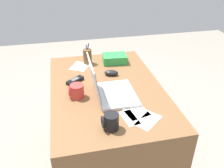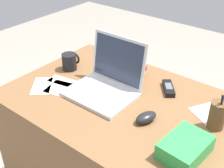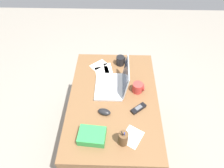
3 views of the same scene
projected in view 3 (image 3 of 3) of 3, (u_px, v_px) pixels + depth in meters
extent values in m
plane|color=gray|center=(113.00, 139.00, 2.20)|extent=(6.00, 6.00, 0.00)
cube|color=brown|center=(113.00, 121.00, 1.92)|extent=(1.12, 0.74, 0.75)
cube|color=silver|center=(109.00, 86.00, 1.72)|extent=(0.31, 0.24, 0.02)
cube|color=silver|center=(111.00, 86.00, 1.71)|extent=(0.26, 0.12, 0.00)
cube|color=silver|center=(101.00, 85.00, 1.71)|extent=(0.09, 0.05, 0.00)
cube|color=silver|center=(126.00, 77.00, 1.62)|extent=(0.30, 0.04, 0.24)
cube|color=#283347|center=(125.00, 77.00, 1.62)|extent=(0.28, 0.03, 0.21)
ellipsoid|color=black|center=(104.00, 112.00, 1.53)|extent=(0.08, 0.11, 0.04)
cylinder|color=#C63833|center=(138.00, 88.00, 1.66)|extent=(0.09, 0.09, 0.09)
torus|color=#C63833|center=(143.00, 87.00, 1.66)|extent=(0.06, 0.01, 0.06)
cylinder|color=black|center=(120.00, 61.00, 1.89)|extent=(0.08, 0.08, 0.09)
torus|color=black|center=(125.00, 60.00, 1.89)|extent=(0.07, 0.01, 0.07)
cube|color=black|center=(138.00, 108.00, 1.56)|extent=(0.12, 0.13, 0.02)
cube|color=#595B60|center=(139.00, 107.00, 1.55)|extent=(0.06, 0.07, 0.00)
cylinder|color=brown|center=(123.00, 138.00, 1.33)|extent=(0.07, 0.07, 0.12)
cylinder|color=#1933B2|center=(124.00, 137.00, 1.31)|extent=(0.02, 0.01, 0.13)
cylinder|color=black|center=(123.00, 137.00, 1.30)|extent=(0.01, 0.03, 0.14)
cube|color=green|center=(92.00, 136.00, 1.38)|extent=(0.15, 0.20, 0.07)
cube|color=white|center=(132.00, 137.00, 1.41)|extent=(0.20, 0.19, 0.00)
cube|color=white|center=(102.00, 72.00, 1.85)|extent=(0.17, 0.16, 0.00)
cube|color=white|center=(108.00, 68.00, 1.89)|extent=(0.15, 0.10, 0.00)
cube|color=white|center=(99.00, 65.00, 1.92)|extent=(0.17, 0.18, 0.00)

